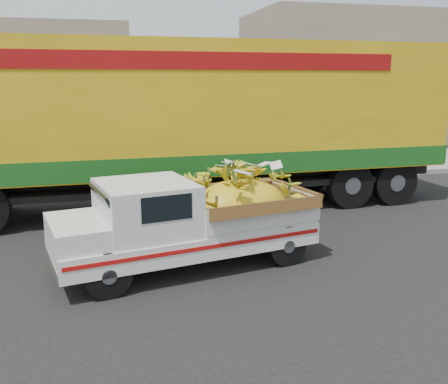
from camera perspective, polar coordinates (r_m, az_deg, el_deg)
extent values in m
plane|color=black|center=(8.23, -11.70, -8.84)|extent=(100.00, 100.00, 0.00)
cube|color=gray|center=(14.10, -12.82, 0.56)|extent=(60.00, 0.25, 0.15)
cube|color=gray|center=(16.17, -13.00, 2.08)|extent=(60.00, 4.00, 0.14)
cube|color=gray|center=(26.86, 18.41, 12.23)|extent=(14.00, 6.00, 6.00)
cylinder|color=black|center=(7.21, -13.13, -9.20)|extent=(0.70, 0.33, 0.67)
cylinder|color=black|center=(8.41, -15.10, -6.10)|extent=(0.70, 0.33, 0.67)
cylinder|color=black|center=(8.28, 7.10, -6.04)|extent=(0.70, 0.33, 0.67)
cylinder|color=black|center=(9.33, 2.82, -3.76)|extent=(0.70, 0.33, 0.67)
cube|color=silver|center=(8.12, -4.39, -5.19)|extent=(4.38, 2.32, 0.35)
cube|color=#A50F0C|center=(7.44, -2.26, -6.42)|extent=(4.00, 0.84, 0.06)
cube|color=silver|center=(7.70, -18.84, -7.64)|extent=(0.39, 1.46, 0.12)
cube|color=silver|center=(7.61, -16.52, -4.34)|extent=(1.02, 1.54, 0.32)
cube|color=silver|center=(7.76, -8.88, -1.77)|extent=(1.64, 1.69, 0.80)
cube|color=black|center=(7.08, -6.52, -1.87)|extent=(0.74, 0.16, 0.37)
cube|color=silver|center=(8.43, 2.30, -1.66)|extent=(2.30, 1.89, 0.45)
ellipsoid|color=orange|center=(8.42, 1.76, -2.34)|extent=(2.05, 1.55, 1.13)
cylinder|color=black|center=(12.77, 18.85, 1.09)|extent=(1.11, 0.35, 1.10)
cylinder|color=black|center=(14.43, 14.39, 2.67)|extent=(1.11, 0.35, 1.10)
cylinder|color=black|center=(12.14, 14.16, 0.81)|extent=(1.11, 0.35, 1.10)
cylinder|color=black|center=(13.87, 10.09, 2.48)|extent=(1.11, 0.35, 1.10)
cube|color=black|center=(11.76, -3.28, 1.94)|extent=(12.03, 1.37, 0.36)
cube|color=gold|center=(11.56, -3.38, 9.75)|extent=(11.83, 2.86, 2.84)
cube|color=#175318|center=(11.68, -3.30, 4.01)|extent=(11.89, 2.88, 0.45)
cube|color=maroon|center=(10.32, -1.90, 14.78)|extent=(8.40, 0.28, 0.35)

